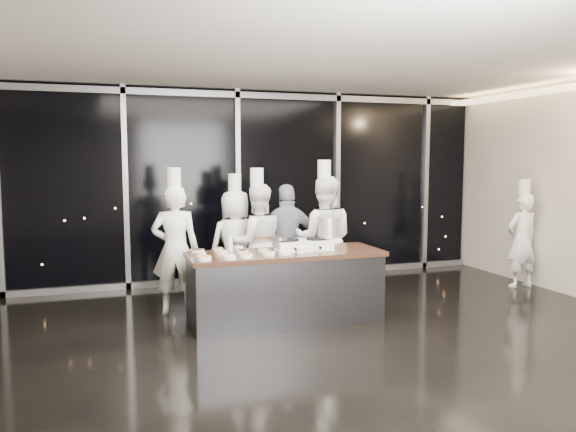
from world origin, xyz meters
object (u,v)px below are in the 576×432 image
frying_pan (278,238)px  chef_left (235,243)px  stock_pot (328,227)px  chef_center (257,243)px  chef_right (324,238)px  chef_side (522,239)px  chef_far_left (175,248)px  stove (303,244)px  demo_counter (286,286)px  guest (288,242)px

frying_pan → chef_left: chef_left is taller
stock_pot → chef_left: chef_left is taller
chef_center → chef_right: (0.93, -0.25, 0.05)m
chef_left → chef_side: size_ratio=1.06×
frying_pan → chef_far_left: (-1.19, 0.74, -0.18)m
chef_side → chef_left: bearing=-10.9°
stove → chef_left: size_ratio=0.40×
demo_counter → guest: bearing=69.8°
guest → chef_center: bearing=6.4°
chef_far_left → chef_center: 1.21m
stock_pot → stove: bearing=179.2°
stock_pot → chef_right: (0.23, 0.72, -0.26)m
stock_pot → chef_side: chef_side is taller
frying_pan → chef_left: bearing=104.9°
stock_pot → chef_far_left: 2.05m
stove → frying_pan: (-0.33, 0.02, 0.10)m
chef_left → guest: size_ratio=1.09×
chef_side → stock_pot: bearing=6.8°
chef_right → demo_counter: bearing=66.6°
demo_counter → chef_far_left: bearing=146.2°
chef_far_left → chef_right: chef_right is taller
frying_pan → stock_pot: (0.69, -0.02, 0.11)m
frying_pan → stock_pot: size_ratio=1.72×
frying_pan → guest: guest is taller
demo_counter → stove: stove is taller
guest → chef_side: chef_side is taller
stove → stock_pot: size_ratio=2.75×
chef_far_left → chef_side: 5.47m
chef_side → frying_pan: bearing=5.2°
chef_far_left → guest: chef_far_left is taller
demo_counter → chef_right: size_ratio=1.20×
stove → chef_right: chef_right is taller
chef_left → guest: 0.78m
stock_pot → chef_center: (-0.69, 0.97, -0.31)m
chef_center → chef_right: size_ratio=0.95×
frying_pan → chef_right: (0.92, 0.70, -0.15)m
stock_pot → chef_center: size_ratio=0.14×
demo_counter → guest: (0.39, 1.06, 0.40)m
frying_pan → chef_right: bearing=40.6°
chef_left → chef_side: bearing=161.3°
demo_counter → guest: 1.20m
frying_pan → demo_counter: bearing=-53.9°
chef_far_left → chef_right: 2.12m
chef_left → chef_center: size_ratio=0.95×
chef_center → chef_right: bearing=167.9°
demo_counter → stock_pot: stock_pot is taller
demo_counter → chef_left: bearing=103.3°
demo_counter → guest: guest is taller
stock_pot → chef_right: size_ratio=0.13×
chef_center → guest: size_ratio=1.14×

